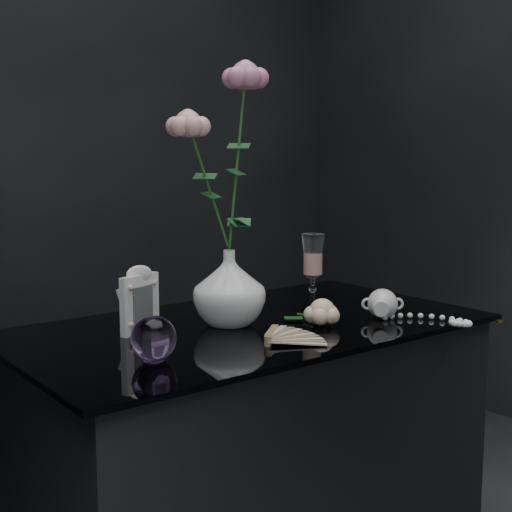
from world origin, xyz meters
TOP-DOWN VIEW (x-y plane):
  - table at (0.00, 0.05)m, footprint 1.05×0.58m
  - vase at (-0.04, 0.07)m, footprint 0.18×0.18m
  - wine_glass at (0.20, 0.07)m, footprint 0.07×0.07m
  - picture_frame at (-0.23, 0.13)m, footprint 0.13×0.11m
  - paperweight at (-0.31, -0.07)m, footprint 0.09×0.09m
  - paper_fan at (-0.09, -0.12)m, footprint 0.27×0.23m
  - loose_rose at (0.12, -0.06)m, footprint 0.14×0.18m
  - pearl_jar at (0.28, -0.09)m, footprint 0.34×0.34m
  - roses at (-0.06, 0.06)m, footprint 0.22×0.11m

SIDE VIEW (x-z plane):
  - table at x=0.00m, z-range 0.00..0.76m
  - paper_fan at x=-0.09m, z-range 0.76..0.79m
  - loose_rose at x=0.12m, z-range 0.76..0.82m
  - pearl_jar at x=0.28m, z-range 0.76..0.83m
  - paperweight at x=-0.31m, z-range 0.76..0.85m
  - picture_frame at x=-0.23m, z-range 0.76..0.91m
  - vase at x=-0.04m, z-range 0.76..0.93m
  - wine_glass at x=0.20m, z-range 0.76..0.95m
  - roses at x=-0.06m, z-range 0.90..1.36m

